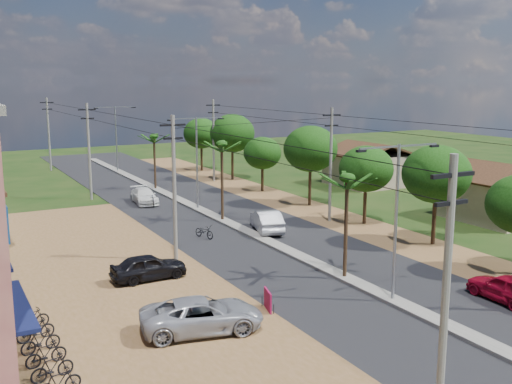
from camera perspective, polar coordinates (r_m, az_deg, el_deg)
ground at (r=31.50m, az=12.85°, el=-10.17°), size 160.00×160.00×0.00m
road at (r=43.30m, az=-0.36°, el=-4.15°), size 12.00×110.00×0.04m
median at (r=45.86m, az=-2.13°, el=-3.23°), size 1.00×90.00×0.18m
dirt_lot_west at (r=32.22m, az=-18.56°, el=-9.96°), size 18.00×46.00×0.04m
dirt_shoulder_east at (r=47.78m, az=8.67°, el=-2.87°), size 5.00×90.00×0.03m
house_east_near at (r=51.72m, az=22.37°, el=0.16°), size 7.60×7.50×4.60m
house_east_far at (r=65.03m, az=10.61°, el=2.76°), size 7.60×7.50×4.60m
tree_east_c at (r=41.75m, az=16.82°, el=1.64°), size 4.60×4.60×6.83m
tree_east_d at (r=46.75m, az=10.44°, el=2.18°), size 4.20×4.20×6.13m
tree_east_e at (r=53.17m, az=5.21°, el=4.12°), size 4.80×4.80×7.14m
tree_east_f at (r=59.88m, az=0.62°, el=3.72°), size 3.80×3.80×5.52m
tree_east_g at (r=67.07m, az=-2.28°, el=5.61°), size 5.00×5.00×7.38m
tree_east_h at (r=74.23m, az=-5.24°, el=5.58°), size 4.40×4.40×6.52m
palm_median_near at (r=33.05m, az=8.68°, el=0.91°), size 2.00×2.00×6.15m
palm_median_mid at (r=46.63m, az=-3.28°, el=4.25°), size 2.00×2.00×6.55m
palm_median_far at (r=61.47m, az=-9.69°, el=5.04°), size 2.00×2.00×5.85m
streetlight_near at (r=30.17m, az=13.22°, el=-1.63°), size 5.10×0.18×8.00m
streetlight_mid at (r=51.29m, az=-5.66°, el=3.53°), size 5.10×0.18×8.00m
streetlight_far at (r=74.84m, az=-13.19°, el=5.50°), size 5.10×0.18×8.00m
utility_pole_w_a at (r=18.55m, az=17.59°, el=-9.63°), size 1.60×0.24×9.00m
utility_pole_w_b at (r=36.78m, az=-7.79°, el=0.67°), size 1.60×0.24×9.00m
utility_pole_w_c at (r=57.70m, az=-15.62°, el=3.94°), size 1.60×0.24×9.00m
utility_pole_w_d at (r=78.22m, az=-19.14°, el=5.39°), size 1.60×0.24×9.00m
utility_pole_e_b at (r=47.12m, az=7.13°, el=2.85°), size 1.60×0.24×9.00m
utility_pole_e_c at (r=66.13m, az=-4.07°, el=5.10°), size 1.60×0.24×9.00m
car_red_near at (r=32.96m, az=22.77°, el=-8.48°), size 1.86×4.29×1.44m
car_silver_mid at (r=44.29m, az=1.01°, el=-2.78°), size 3.02×5.12×1.59m
car_white_far at (r=55.26m, az=-10.60°, el=-0.42°), size 2.28×4.75×1.33m
car_parked_silver at (r=27.15m, az=-5.16°, el=-11.67°), size 5.87×3.62×1.52m
car_parked_dark at (r=34.27m, az=-10.19°, el=-7.08°), size 4.28×1.81×1.45m
moto_rider_east at (r=33.38m, az=22.51°, el=-8.73°), size 0.67×1.71×0.88m
moto_rider_west_a at (r=42.58m, az=-4.94°, el=-3.80°), size 1.18×1.93×0.96m
moto_rider_west_b at (r=53.56m, az=-9.81°, el=-0.92°), size 0.79×1.71×0.99m
roadside_sign at (r=29.47m, az=1.13°, el=-10.30°), size 0.41×1.22×1.03m
parked_scooter_row at (r=23.84m, az=-18.56°, el=-16.18°), size 1.73×12.52×1.00m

